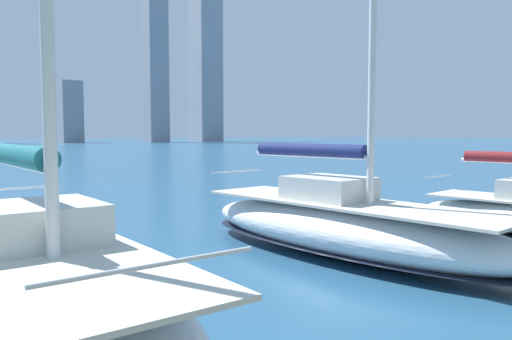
% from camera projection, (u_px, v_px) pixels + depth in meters
% --- Properties ---
extents(sailboat_navy, '(3.70, 9.07, 13.03)m').
position_uv_depth(sailboat_navy, '(345.00, 224.00, 11.65)').
color(sailboat_navy, white).
rests_on(sailboat_navy, ground).
extents(sailboat_teal, '(3.21, 7.23, 10.51)m').
position_uv_depth(sailboat_teal, '(43.00, 295.00, 6.44)').
color(sailboat_teal, white).
rests_on(sailboat_teal, ground).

